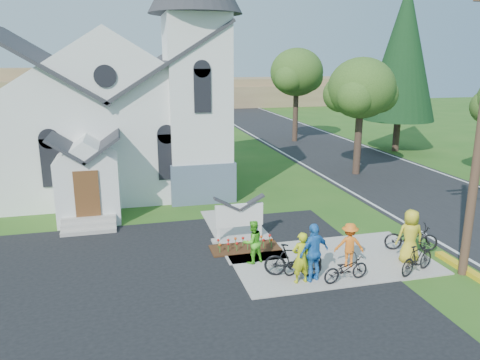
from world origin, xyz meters
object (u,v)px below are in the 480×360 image
object	(u,v)px
cyclist_0	(301,258)
cyclist_1	(253,242)
bike_2	(346,269)
cyclist_4	(410,236)
church_sign	(239,216)
bike_1	(293,260)
bike_4	(411,237)
bike_0	(303,261)
cyclist_3	(349,245)
bike_3	(417,259)
cyclist_2	(314,252)

from	to	relation	value
cyclist_0	cyclist_1	bearing A→B (deg)	-63.70
bike_2	cyclist_4	xyz separation A→B (m)	(2.81, 0.82, 0.53)
church_sign	bike_1	xyz separation A→B (m)	(0.90, -3.57, -0.41)
bike_2	bike_4	xyz separation A→B (m)	(3.47, 1.68, 0.08)
bike_0	cyclist_4	xyz separation A→B (m)	(3.91, -0.08, 0.55)
church_sign	cyclist_4	xyz separation A→B (m)	(5.24, -3.48, -0.03)
cyclist_1	bike_2	world-z (taller)	cyclist_1
bike_1	cyclist_3	size ratio (longest dim) A/B	1.21
bike_3	bike_1	bearing A→B (deg)	56.39
church_sign	bike_4	world-z (taller)	church_sign
bike_2	bike_4	bearing A→B (deg)	-72.78
cyclist_3	bike_4	xyz separation A→B (m)	(2.86, 0.68, -0.27)
cyclist_3	cyclist_4	size ratio (longest dim) A/B	0.81
bike_0	cyclist_2	world-z (taller)	cyclist_2
bike_1	bike_2	size ratio (longest dim) A/B	1.16
cyclist_0	cyclist_4	bearing A→B (deg)	-177.06
church_sign	bike_2	world-z (taller)	church_sign
bike_2	cyclist_3	xyz separation A→B (m)	(0.61, 1.00, 0.35)
bike_2	cyclist_4	size ratio (longest dim) A/B	0.85
cyclist_2	bike_2	xyz separation A→B (m)	(0.98, -0.32, -0.54)
bike_1	cyclist_2	distance (m)	0.79
cyclist_2	cyclist_1	bearing A→B (deg)	-67.11
bike_2	bike_3	xyz separation A→B (m)	(2.56, -0.04, 0.08)
cyclist_4	bike_0	bearing A→B (deg)	7.62
bike_1	cyclist_3	xyz separation A→B (m)	(2.14, 0.28, 0.21)
cyclist_1	bike_3	distance (m)	5.50
cyclist_0	cyclist_4	world-z (taller)	cyclist_4
cyclist_4	bike_1	bearing A→B (deg)	10.02
cyclist_1	bike_4	world-z (taller)	cyclist_1
cyclist_0	cyclist_4	size ratio (longest dim) A/B	0.89
bike_3	cyclist_3	bearing A→B (deg)	38.81
bike_4	bike_2	bearing A→B (deg)	135.23
cyclist_3	cyclist_2	bearing A→B (deg)	40.04
bike_0	cyclist_3	xyz separation A→B (m)	(1.71, 0.10, 0.38)
bike_2	cyclist_4	bearing A→B (deg)	-82.38
church_sign	cyclist_2	world-z (taller)	cyclist_2
bike_0	cyclist_4	world-z (taller)	cyclist_4
bike_3	cyclist_0	bearing A→B (deg)	62.51
cyclist_4	bike_2	bearing A→B (deg)	25.00
church_sign	cyclist_1	bearing A→B (deg)	-92.03
cyclist_1	bike_2	distance (m)	3.28
cyclist_2	cyclist_3	distance (m)	1.74
church_sign	bike_3	world-z (taller)	church_sign
church_sign	cyclist_0	world-z (taller)	cyclist_0
bike_4	bike_0	bearing A→B (deg)	119.13
church_sign	cyclist_0	size ratio (longest dim) A/B	1.30
bike_1	bike_2	xyz separation A→B (m)	(1.53, -0.73, -0.14)
cyclist_0	bike_2	distance (m)	1.52
cyclist_0	bike_0	distance (m)	0.84
cyclist_2	cyclist_4	bearing A→B (deg)	169.66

